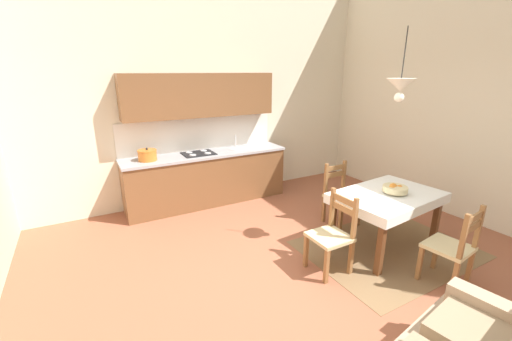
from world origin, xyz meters
The scene contains 11 objects.
ground_plane centered at (0.00, 0.00, -0.05)m, with size 6.66×6.15×0.10m, color #99563D.
wall_back centered at (0.00, 2.83, 2.05)m, with size 6.66×0.12×4.09m, color beige.
wall_right centered at (3.09, 0.00, 2.05)m, with size 0.12×6.15×4.09m, color beige.
area_rug centered at (1.24, -0.18, 0.00)m, with size 2.10×1.60×0.01m, color brown.
kitchen_cabinetry centered at (-0.24, 2.50, 0.86)m, with size 2.79×0.63×2.20m.
dining_table centered at (1.24, -0.08, 0.62)m, with size 1.43×1.03×0.75m.
dining_chair_camera_side centered at (1.22, -0.97, 0.44)m, with size 0.47×0.47×0.93m.
dining_chair_kitchen_side centered at (1.22, 0.73, 0.44)m, with size 0.43×0.43×0.93m.
dining_chair_tv_side centered at (0.29, -0.14, 0.44)m, with size 0.42×0.42×0.93m.
fruit_bowl centered at (1.31, -0.12, 0.81)m, with size 0.30×0.30×0.12m.
pendant_lamp centered at (1.16, -0.12, 2.07)m, with size 0.32×0.32×0.80m.
Camera 1 is at (-2.06, -2.59, 2.24)m, focal length 22.58 mm.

